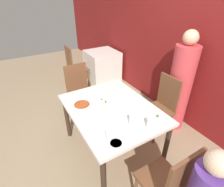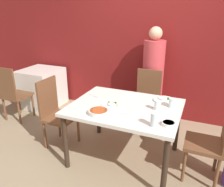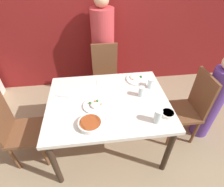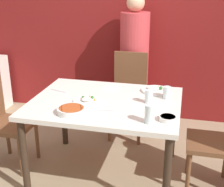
% 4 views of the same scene
% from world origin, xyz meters
% --- Properties ---
extents(ground_plane, '(10.00, 10.00, 0.00)m').
position_xyz_m(ground_plane, '(0.00, 0.00, 0.00)').
color(ground_plane, '#998466').
extents(wall_back, '(10.00, 0.06, 2.70)m').
position_xyz_m(wall_back, '(0.00, 1.43, 1.35)').
color(wall_back, maroon).
rests_on(wall_back, ground_plane).
extents(dining_table, '(1.28, 1.00, 0.74)m').
position_xyz_m(dining_table, '(0.00, 0.00, 0.66)').
color(dining_table, silver).
rests_on(dining_table, ground_plane).
extents(chair_adult_spot, '(0.40, 0.40, 0.96)m').
position_xyz_m(chair_adult_spot, '(0.05, 0.84, 0.51)').
color(chair_adult_spot, brown).
rests_on(chair_adult_spot, ground_plane).
extents(chair_child_spot, '(0.40, 0.40, 0.96)m').
position_xyz_m(chair_child_spot, '(0.99, 0.02, 0.51)').
color(chair_child_spot, brown).
rests_on(chair_child_spot, ground_plane).
extents(chair_empty_left, '(0.40, 0.40, 0.96)m').
position_xyz_m(chair_empty_left, '(-0.99, -0.06, 0.51)').
color(chair_empty_left, brown).
rests_on(chair_empty_left, ground_plane).
extents(person_adult, '(0.34, 0.34, 1.58)m').
position_xyz_m(person_adult, '(0.05, 1.18, 0.73)').
color(person_adult, '#C63D42').
rests_on(person_adult, ground_plane).
extents(person_child, '(0.24, 0.24, 1.19)m').
position_xyz_m(person_child, '(1.27, 0.02, 0.56)').
color(person_child, '#5B3893').
rests_on(person_child, ground_plane).
extents(bowl_curry, '(0.22, 0.22, 0.05)m').
position_xyz_m(bowl_curry, '(-0.20, -0.32, 0.77)').
color(bowl_curry, white).
rests_on(bowl_curry, dining_table).
extents(plate_rice_adult, '(0.23, 0.23, 0.05)m').
position_xyz_m(plate_rice_adult, '(-0.15, -0.07, 0.75)').
color(plate_rice_adult, white).
rests_on(plate_rice_adult, dining_table).
extents(plate_rice_child, '(0.27, 0.27, 0.05)m').
position_xyz_m(plate_rice_child, '(0.40, 0.34, 0.75)').
color(plate_rice_child, white).
rests_on(plate_rice_child, dining_table).
extents(bowl_rice_small, '(0.13, 0.13, 0.04)m').
position_xyz_m(bowl_rice_small, '(0.55, -0.28, 0.76)').
color(bowl_rice_small, white).
rests_on(bowl_rice_small, dining_table).
extents(glass_water_tall, '(0.07, 0.07, 0.11)m').
position_xyz_m(glass_water_tall, '(0.51, 0.17, 0.80)').
color(glass_water_tall, silver).
rests_on(glass_water_tall, dining_table).
extents(glass_water_short, '(0.07, 0.07, 0.14)m').
position_xyz_m(glass_water_short, '(0.42, -0.35, 0.81)').
color(glass_water_short, silver).
rests_on(glass_water_short, dining_table).
extents(glass_water_center, '(0.07, 0.07, 0.11)m').
position_xyz_m(glass_water_center, '(0.37, 0.04, 0.80)').
color(glass_water_center, silver).
rests_on(glass_water_center, dining_table).
extents(napkin_folded, '(0.14, 0.14, 0.01)m').
position_xyz_m(napkin_folded, '(-0.03, 0.32, 0.74)').
color(napkin_folded, white).
rests_on(napkin_folded, dining_table).
extents(fork_steel, '(0.18, 0.08, 0.01)m').
position_xyz_m(fork_steel, '(-0.49, 0.12, 0.74)').
color(fork_steel, silver).
rests_on(fork_steel, dining_table).
extents(spoon_steel, '(0.18, 0.08, 0.01)m').
position_xyz_m(spoon_steel, '(0.03, -0.23, 0.74)').
color(spoon_steel, silver).
rests_on(spoon_steel, dining_table).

